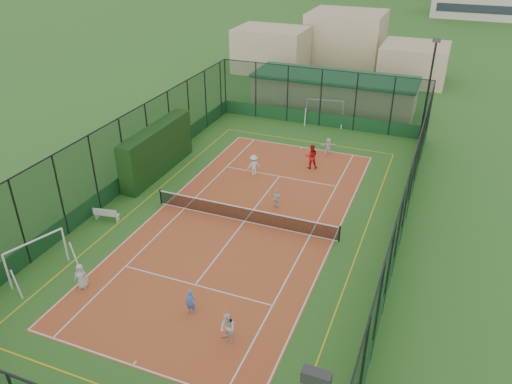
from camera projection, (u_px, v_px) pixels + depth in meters
ground at (245, 221)px, 30.12m from camera, size 300.00×300.00×0.00m
court_slab at (245, 221)px, 30.11m from camera, size 11.17×23.97×0.01m
tennis_net at (244, 214)px, 29.86m from camera, size 11.67×0.12×1.06m
perimeter_fence at (244, 185)px, 28.91m from camera, size 18.12×34.12×5.00m
floodlight_ne at (428, 92)px, 38.86m from camera, size 0.60×0.26×8.25m
clubhouse at (334, 92)px, 47.25m from camera, size 15.20×7.20×3.15m
hedge_left at (157, 150)px, 35.14m from camera, size 1.17×7.82×3.42m
white_bench at (107, 214)px, 30.06m from camera, size 1.59×0.69×0.86m
futsal_goal_near at (37, 258)px, 25.19m from camera, size 3.30×1.95×2.05m
futsal_goal_far at (324, 112)px, 43.93m from camera, size 3.40×1.53×2.12m
child_near_left at (81, 276)px, 24.42m from camera, size 0.79×0.68×1.37m
child_near_mid at (191, 302)px, 22.85m from camera, size 0.50×0.36×1.30m
child_near_right at (228, 328)px, 21.25m from camera, size 0.91×0.84×1.49m
child_far_left at (254, 165)px, 35.12m from camera, size 1.11×1.10×1.54m
child_far_right at (276, 199)px, 31.25m from camera, size 0.79×0.46×1.26m
child_far_back at (328, 146)px, 38.37m from camera, size 1.26×0.80×1.30m
coach at (311, 156)px, 36.06m from camera, size 1.09×0.98×1.85m
tennis_balls at (245, 209)px, 31.31m from camera, size 2.78×1.18×0.07m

